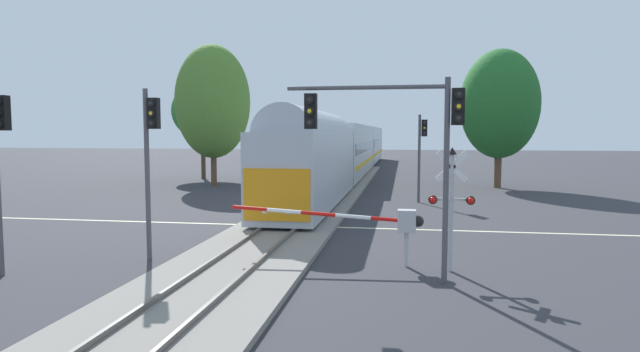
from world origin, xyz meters
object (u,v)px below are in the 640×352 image
object	(u,v)px
crossing_signal_mast	(451,196)
traffic_signal_near_right	(400,129)
oak_far_right	(500,104)
pine_left_background	(202,111)
commuter_train	(352,148)
oak_behind_train	(213,102)
crossing_gate_near	(383,221)
traffic_signal_far_side	(422,144)
traffic_signal_median	(150,146)

from	to	relation	value
crossing_signal_mast	traffic_signal_near_right	xyz separation A→B (m)	(-1.54, -1.34, 2.01)
oak_far_right	crossing_signal_mast	bearing A→B (deg)	-102.40
pine_left_background	commuter_train	bearing A→B (deg)	21.77
oak_behind_train	crossing_gate_near	bearing A→B (deg)	-58.50
crossing_signal_mast	pine_left_background	distance (m)	35.97
traffic_signal_far_side	crossing_signal_mast	bearing A→B (deg)	-88.59
commuter_train	traffic_signal_median	distance (m)	35.34
crossing_gate_near	crossing_signal_mast	distance (m)	2.25
crossing_signal_mast	traffic_signal_near_right	world-z (taller)	traffic_signal_near_right
commuter_train	oak_behind_train	distance (m)	15.64
traffic_signal_near_right	oak_behind_train	world-z (taller)	oak_behind_train
oak_far_right	commuter_train	bearing A→B (deg)	142.27
oak_behind_train	traffic_signal_median	bearing A→B (deg)	-74.24
oak_far_right	pine_left_background	bearing A→B (deg)	170.64
traffic_signal_far_side	pine_left_background	size ratio (longest dim) A/B	0.60
crossing_gate_near	oak_behind_train	bearing A→B (deg)	121.50
crossing_gate_near	crossing_signal_mast	size ratio (longest dim) A/B	1.64
commuter_train	crossing_signal_mast	distance (m)	35.74
commuter_train	crossing_gate_near	world-z (taller)	commuter_train
crossing_gate_near	oak_far_right	distance (m)	26.96
traffic_signal_median	traffic_signal_near_right	world-z (taller)	traffic_signal_near_right
crossing_signal_mast	traffic_signal_median	bearing A→B (deg)	-179.68
crossing_signal_mast	oak_far_right	size ratio (longest dim) A/B	0.36
traffic_signal_median	oak_far_right	xyz separation A→B (m)	(15.24, 25.79, 2.61)
crossing_gate_near	oak_behind_train	world-z (taller)	oak_behind_train
traffic_signal_near_right	oak_far_right	distance (m)	28.09
commuter_train	traffic_signal_far_side	distance (m)	20.06
traffic_signal_near_right	oak_behind_train	xyz separation A→B (m)	(-14.70, 24.89, 2.31)
pine_left_background	oak_behind_train	bearing A→B (deg)	-62.07
traffic_signal_median	pine_left_background	world-z (taller)	pine_left_background
crossing_signal_mast	traffic_signal_median	distance (m)	9.69
traffic_signal_near_right	pine_left_background	size ratio (longest dim) A/B	0.65
traffic_signal_near_right	oak_behind_train	distance (m)	29.00
commuter_train	pine_left_background	distance (m)	14.54
crossing_gate_near	oak_behind_train	xyz separation A→B (m)	(-14.20, 23.17, 5.19)
crossing_signal_mast	traffic_signal_far_side	world-z (taller)	traffic_signal_far_side
oak_far_right	pine_left_background	world-z (taller)	oak_far_right
crossing_signal_mast	traffic_signal_far_side	xyz separation A→B (m)	(-0.39, 16.04, 1.24)
traffic_signal_median	pine_left_background	distance (m)	31.68
commuter_train	traffic_signal_median	xyz separation A→B (m)	(-3.09, -35.19, 1.04)
crossing_gate_near	crossing_signal_mast	world-z (taller)	crossing_signal_mast
crossing_gate_near	traffic_signal_near_right	bearing A→B (deg)	-73.69
traffic_signal_far_side	oak_behind_train	bearing A→B (deg)	154.67
crossing_gate_near	oak_behind_train	size ratio (longest dim) A/B	0.56
crossing_signal_mast	traffic_signal_median	world-z (taller)	traffic_signal_median
traffic_signal_far_side	oak_far_right	size ratio (longest dim) A/B	0.50
traffic_signal_near_right	traffic_signal_far_side	bearing A→B (deg)	86.23
traffic_signal_far_side	traffic_signal_median	distance (m)	18.54
oak_far_right	traffic_signal_median	bearing A→B (deg)	-120.58
crossing_gate_near	traffic_signal_far_side	world-z (taller)	traffic_signal_far_side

